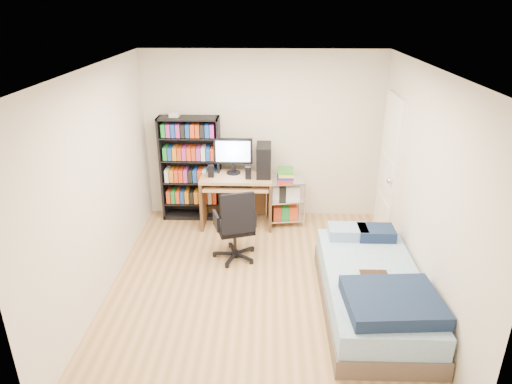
{
  "coord_description": "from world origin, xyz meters",
  "views": [
    {
      "loc": [
        0.1,
        -4.53,
        3.12
      ],
      "look_at": [
        -0.05,
        0.4,
        1.03
      ],
      "focal_mm": 32.0,
      "sensor_mm": 36.0,
      "label": 1
    }
  ],
  "objects_px": {
    "bed": "(373,290)",
    "media_shelf": "(191,168)",
    "computer_desk": "(244,179)",
    "office_chair": "(236,237)"
  },
  "relations": [
    {
      "from": "media_shelf",
      "to": "bed",
      "type": "relative_size",
      "value": 0.8
    },
    {
      "from": "bed",
      "to": "media_shelf",
      "type": "bearing_deg",
      "value": 135.32
    },
    {
      "from": "computer_desk",
      "to": "office_chair",
      "type": "height_order",
      "value": "computer_desk"
    },
    {
      "from": "computer_desk",
      "to": "bed",
      "type": "height_order",
      "value": "computer_desk"
    },
    {
      "from": "computer_desk",
      "to": "office_chair",
      "type": "distance_m",
      "value": 1.12
    },
    {
      "from": "office_chair",
      "to": "bed",
      "type": "xyz_separation_m",
      "value": [
        1.54,
        -1.03,
        -0.05
      ]
    },
    {
      "from": "media_shelf",
      "to": "computer_desk",
      "type": "bearing_deg",
      "value": -12.68
    },
    {
      "from": "office_chair",
      "to": "media_shelf",
      "type": "bearing_deg",
      "value": 103.48
    },
    {
      "from": "computer_desk",
      "to": "office_chair",
      "type": "bearing_deg",
      "value": -92.88
    },
    {
      "from": "office_chair",
      "to": "bed",
      "type": "height_order",
      "value": "office_chair"
    }
  ]
}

